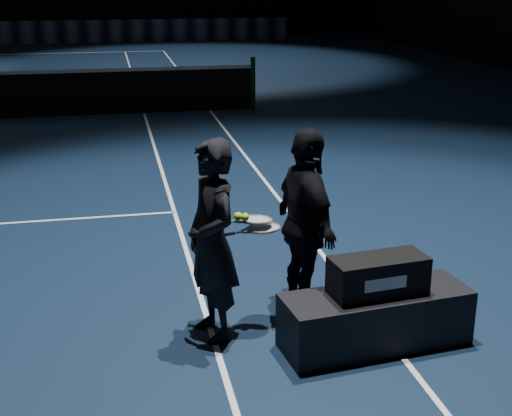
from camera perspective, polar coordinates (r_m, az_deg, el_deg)
The scene contains 10 objects.
net_post_right at distance 15.17m, azimuth -0.24°, elevation 9.91°, with size 0.10×0.10×1.10m, color black.
sponsor_backdrop at distance 30.48m, azimuth -18.65°, elevation 13.14°, with size 22.00×0.15×0.90m, color black.
player_bench at distance 5.74m, azimuth 9.53°, elevation -8.74°, with size 1.49×0.50×0.45m, color black.
racket_bag at distance 5.58m, azimuth 9.74°, elevation -5.33°, with size 0.75×0.32×0.30m, color black.
bag_signature at distance 5.44m, azimuth 10.35°, elevation -6.00°, with size 0.35×0.00×0.10m, color white.
player_a at distance 5.58m, azimuth -3.53°, elevation -2.66°, with size 0.59×0.39×1.63m, color black.
player_b at distance 5.94m, azimuth 4.04°, elevation -1.34°, with size 0.95×0.40×1.63m, color black.
racket_lower at distance 5.75m, azimuth 0.60°, elevation -1.62°, with size 0.68×0.22×0.03m, color black, non-canonical shape.
racket_upper at distance 5.73m, azimuth -0.02°, elevation -0.94°, with size 0.68×0.22×0.03m, color black, non-canonical shape.
tennis_balls at distance 5.62m, azimuth -1.19°, elevation -0.52°, with size 0.12×0.10×0.12m, color gold, non-canonical shape.
Camera 1 is at (3.41, -14.69, 2.83)m, focal length 50.00 mm.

